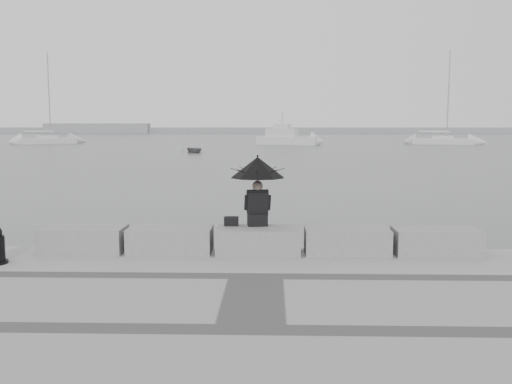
{
  "coord_description": "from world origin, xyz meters",
  "views": [
    {
      "loc": [
        0.26,
        -11.23,
        3.01
      ],
      "look_at": [
        -0.14,
        3.0,
        1.27
      ],
      "focal_mm": 40.0,
      "sensor_mm": 36.0,
      "label": 1
    }
  ],
  "objects_px": {
    "dinghy": "(194,150)",
    "sailboat_right": "(443,141)",
    "motor_cruiser": "(288,138)",
    "seated_person": "(258,176)",
    "sailboat_left": "(47,140)"
  },
  "relations": [
    {
      "from": "sailboat_right",
      "to": "dinghy",
      "type": "bearing_deg",
      "value": -127.32
    },
    {
      "from": "sailboat_left",
      "to": "dinghy",
      "type": "distance_m",
      "value": 33.5
    },
    {
      "from": "dinghy",
      "to": "sailboat_left",
      "type": "bearing_deg",
      "value": 118.48
    },
    {
      "from": "seated_person",
      "to": "sailboat_left",
      "type": "xyz_separation_m",
      "value": [
        -31.86,
        69.81,
        -1.46
      ]
    },
    {
      "from": "sailboat_left",
      "to": "sailboat_right",
      "type": "xyz_separation_m",
      "value": [
        55.95,
        -0.56,
        -0.0
      ]
    },
    {
      "from": "dinghy",
      "to": "sailboat_right",
      "type": "bearing_deg",
      "value": 17.59
    },
    {
      "from": "sailboat_left",
      "to": "motor_cruiser",
      "type": "bearing_deg",
      "value": -36.44
    },
    {
      "from": "seated_person",
      "to": "dinghy",
      "type": "height_order",
      "value": "seated_person"
    },
    {
      "from": "dinghy",
      "to": "motor_cruiser",
      "type": "bearing_deg",
      "value": 46.42
    },
    {
      "from": "motor_cruiser",
      "to": "seated_person",
      "type": "bearing_deg",
      "value": -75.22
    },
    {
      "from": "sailboat_left",
      "to": "dinghy",
      "type": "bearing_deg",
      "value": -76.55
    },
    {
      "from": "sailboat_right",
      "to": "seated_person",
      "type": "bearing_deg",
      "value": -91.93
    },
    {
      "from": "motor_cruiser",
      "to": "sailboat_right",
      "type": "bearing_deg",
      "value": 21.06
    },
    {
      "from": "seated_person",
      "to": "dinghy",
      "type": "bearing_deg",
      "value": 90.09
    },
    {
      "from": "sailboat_right",
      "to": "motor_cruiser",
      "type": "bearing_deg",
      "value": -158.57
    }
  ]
}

